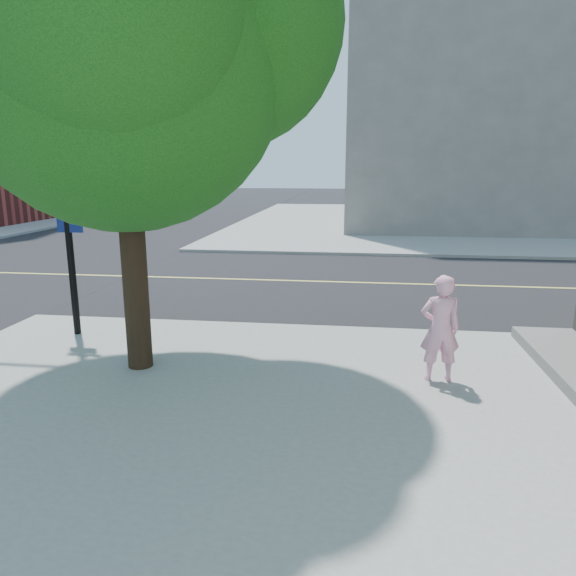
# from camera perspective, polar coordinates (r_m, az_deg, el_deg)

# --- Properties ---
(ground) EXTENTS (140.00, 140.00, 0.00)m
(ground) POSITION_cam_1_polar(r_m,az_deg,el_deg) (11.64, -21.45, -3.44)
(ground) COLOR black
(ground) RESTS_ON ground
(road_ew) EXTENTS (140.00, 9.00, 0.01)m
(road_ew) POSITION_cam_1_polar(r_m,az_deg,el_deg) (15.61, -13.60, 1.14)
(road_ew) COLOR black
(road_ew) RESTS_ON ground
(sidewalk_ne) EXTENTS (29.00, 25.00, 0.12)m
(sidewalk_ne) POSITION_cam_1_polar(r_m,az_deg,el_deg) (32.39, 21.73, 6.66)
(sidewalk_ne) COLOR gray
(sidewalk_ne) RESTS_ON ground
(filler_ne) EXTENTS (18.00, 16.00, 14.00)m
(filler_ne) POSITION_cam_1_polar(r_m,az_deg,el_deg) (33.10, 23.47, 18.92)
(filler_ne) COLOR slate
(filler_ne) RESTS_ON sidewalk_ne
(man_on_phone) EXTENTS (0.59, 0.42, 1.55)m
(man_on_phone) POSITION_cam_1_polar(r_m,az_deg,el_deg) (7.72, 16.16, -4.24)
(man_on_phone) COLOR #EE9EBC
(man_on_phone) RESTS_ON sidewalk_se
(street_tree) EXTENTS (5.70, 5.19, 7.57)m
(street_tree) POSITION_cam_1_polar(r_m,az_deg,el_deg) (8.15, -17.00, 25.93)
(street_tree) COLOR black
(street_tree) RESTS_ON sidewalk_se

